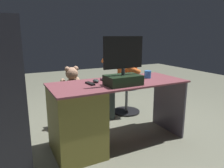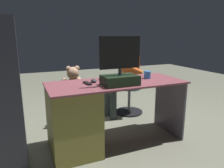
{
  "view_description": "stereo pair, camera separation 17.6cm",
  "coord_description": "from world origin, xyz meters",
  "px_view_note": "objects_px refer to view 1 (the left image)",
  "views": [
    {
      "loc": [
        1.11,
        2.38,
        1.24
      ],
      "look_at": [
        -0.09,
        0.03,
        0.62
      ],
      "focal_mm": 33.91,
      "sensor_mm": 36.0,
      "label": 1
    },
    {
      "loc": [
        0.95,
        2.45,
        1.24
      ],
      "look_at": [
        -0.09,
        0.03,
        0.62
      ],
      "focal_mm": 33.91,
      "sensor_mm": 36.0,
      "label": 2
    }
  ],
  "objects_px": {
    "keyboard": "(119,79)",
    "person": "(123,72)",
    "office_chair_teddy": "(73,108)",
    "desk": "(85,117)",
    "visitor_chair": "(127,96)",
    "tv_remote": "(90,84)",
    "cup": "(148,74)",
    "teddy_bear": "(72,82)",
    "monitor": "(123,72)",
    "computer_mouse": "(96,81)"
  },
  "relations": [
    {
      "from": "desk",
      "to": "person",
      "type": "relative_size",
      "value": 1.34
    },
    {
      "from": "tv_remote",
      "to": "visitor_chair",
      "type": "relative_size",
      "value": 0.32
    },
    {
      "from": "keyboard",
      "to": "monitor",
      "type": "bearing_deg",
      "value": 69.81
    },
    {
      "from": "desk",
      "to": "person",
      "type": "height_order",
      "value": "person"
    },
    {
      "from": "keyboard",
      "to": "person",
      "type": "bearing_deg",
      "value": -123.2
    },
    {
      "from": "office_chair_teddy",
      "to": "visitor_chair",
      "type": "height_order",
      "value": "same"
    },
    {
      "from": "office_chair_teddy",
      "to": "desk",
      "type": "bearing_deg",
      "value": 83.48
    },
    {
      "from": "desk",
      "to": "person",
      "type": "bearing_deg",
      "value": -139.25
    },
    {
      "from": "monitor",
      "to": "desk",
      "type": "bearing_deg",
      "value": -21.12
    },
    {
      "from": "computer_mouse",
      "to": "teddy_bear",
      "type": "relative_size",
      "value": 0.26
    },
    {
      "from": "keyboard",
      "to": "person",
      "type": "relative_size",
      "value": 0.37
    },
    {
      "from": "teddy_bear",
      "to": "person",
      "type": "xyz_separation_m",
      "value": [
        -0.85,
        -0.11,
        0.04
      ]
    },
    {
      "from": "tv_remote",
      "to": "person",
      "type": "relative_size",
      "value": 0.13
    },
    {
      "from": "keyboard",
      "to": "person",
      "type": "xyz_separation_m",
      "value": [
        -0.45,
        -0.68,
        -0.06
      ]
    },
    {
      "from": "keyboard",
      "to": "computer_mouse",
      "type": "xyz_separation_m",
      "value": [
        0.3,
        0.02,
        0.01
      ]
    },
    {
      "from": "monitor",
      "to": "office_chair_teddy",
      "type": "height_order",
      "value": "monitor"
    },
    {
      "from": "desk",
      "to": "tv_remote",
      "type": "distance_m",
      "value": 0.36
    },
    {
      "from": "keyboard",
      "to": "person",
      "type": "height_order",
      "value": "person"
    },
    {
      "from": "teddy_bear",
      "to": "keyboard",
      "type": "bearing_deg",
      "value": 125.07
    },
    {
      "from": "person",
      "to": "desk",
      "type": "bearing_deg",
      "value": 40.75
    },
    {
      "from": "visitor_chair",
      "to": "person",
      "type": "xyz_separation_m",
      "value": [
        0.08,
        0.01,
        0.4
      ]
    },
    {
      "from": "desk",
      "to": "visitor_chair",
      "type": "height_order",
      "value": "desk"
    },
    {
      "from": "office_chair_teddy",
      "to": "person",
      "type": "bearing_deg",
      "value": -171.6
    },
    {
      "from": "visitor_chair",
      "to": "person",
      "type": "relative_size",
      "value": 0.41
    },
    {
      "from": "tv_remote",
      "to": "cup",
      "type": "bearing_deg",
      "value": 173.69
    },
    {
      "from": "teddy_bear",
      "to": "person",
      "type": "height_order",
      "value": "person"
    },
    {
      "from": "desk",
      "to": "cup",
      "type": "distance_m",
      "value": 0.92
    },
    {
      "from": "cup",
      "to": "tv_remote",
      "type": "distance_m",
      "value": 0.75
    },
    {
      "from": "keyboard",
      "to": "cup",
      "type": "distance_m",
      "value": 0.36
    },
    {
      "from": "monitor",
      "to": "cup",
      "type": "height_order",
      "value": "monitor"
    },
    {
      "from": "teddy_bear",
      "to": "cup",
      "type": "bearing_deg",
      "value": 139.33
    },
    {
      "from": "teddy_bear",
      "to": "office_chair_teddy",
      "type": "bearing_deg",
      "value": 90.0
    },
    {
      "from": "cup",
      "to": "office_chair_teddy",
      "type": "relative_size",
      "value": 0.19
    },
    {
      "from": "computer_mouse",
      "to": "keyboard",
      "type": "bearing_deg",
      "value": -175.59
    },
    {
      "from": "cup",
      "to": "teddy_bear",
      "type": "distance_m",
      "value": 1.0
    },
    {
      "from": "monitor",
      "to": "office_chair_teddy",
      "type": "bearing_deg",
      "value": -69.59
    },
    {
      "from": "visitor_chair",
      "to": "desk",
      "type": "bearing_deg",
      "value": 38.79
    },
    {
      "from": "office_chair_teddy",
      "to": "computer_mouse",
      "type": "bearing_deg",
      "value": 99.62
    },
    {
      "from": "desk",
      "to": "tv_remote",
      "type": "relative_size",
      "value": 10.14
    },
    {
      "from": "keyboard",
      "to": "office_chair_teddy",
      "type": "height_order",
      "value": "keyboard"
    },
    {
      "from": "cup",
      "to": "visitor_chair",
      "type": "distance_m",
      "value": 0.93
    },
    {
      "from": "monitor",
      "to": "visitor_chair",
      "type": "bearing_deg",
      "value": -123.16
    },
    {
      "from": "desk",
      "to": "person",
      "type": "distance_m",
      "value": 1.25
    },
    {
      "from": "monitor",
      "to": "teddy_bear",
      "type": "xyz_separation_m",
      "value": [
        0.3,
        -0.83,
        -0.23
      ]
    },
    {
      "from": "monitor",
      "to": "keyboard",
      "type": "distance_m",
      "value": 0.31
    },
    {
      "from": "keyboard",
      "to": "computer_mouse",
      "type": "relative_size",
      "value": 4.38
    },
    {
      "from": "monitor",
      "to": "tv_remote",
      "type": "bearing_deg",
      "value": -31.4
    },
    {
      "from": "desk",
      "to": "keyboard",
      "type": "height_order",
      "value": "keyboard"
    },
    {
      "from": "teddy_bear",
      "to": "computer_mouse",
      "type": "bearing_deg",
      "value": 99.42
    },
    {
      "from": "monitor",
      "to": "visitor_chair",
      "type": "xyz_separation_m",
      "value": [
        -0.62,
        -0.95,
        -0.59
      ]
    }
  ]
}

